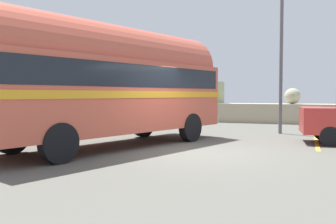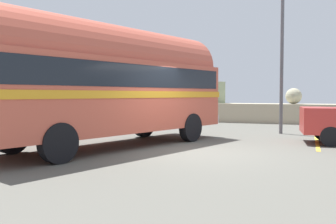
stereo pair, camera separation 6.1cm
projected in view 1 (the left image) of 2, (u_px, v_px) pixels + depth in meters
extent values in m
cube|color=#585750|center=(196.00, 152.00, 10.19)|extent=(32.00, 26.00, 0.02)
cube|color=tan|center=(254.00, 113.00, 21.18)|extent=(31.36, 1.80, 1.10)
cube|color=#A4B292|center=(84.00, 96.00, 25.31)|extent=(0.91, 0.72, 0.83)
cube|color=tan|center=(140.00, 95.00, 24.05)|extent=(1.25, 1.24, 0.92)
cube|color=#9FB086|center=(213.00, 93.00, 22.28)|extent=(1.54, 1.62, 1.29)
sphere|color=#A8A486|center=(293.00, 96.00, 20.29)|extent=(0.88, 0.88, 0.88)
cube|color=yellow|center=(317.00, 142.00, 12.32)|extent=(0.12, 4.40, 0.01)
cylinder|color=black|center=(143.00, 124.00, 13.87)|extent=(0.57, 1.00, 0.96)
cylinder|color=black|center=(190.00, 127.00, 12.47)|extent=(0.57, 1.00, 0.96)
cylinder|color=black|center=(11.00, 136.00, 9.84)|extent=(0.57, 1.00, 0.96)
cylinder|color=black|center=(59.00, 143.00, 8.45)|extent=(0.57, 1.00, 0.96)
cube|color=#C45540|center=(111.00, 96.00, 11.11)|extent=(4.93, 8.73, 2.10)
cylinder|color=#C45540|center=(111.00, 62.00, 11.06)|extent=(4.63, 8.35, 2.20)
cube|color=gold|center=(111.00, 94.00, 11.10)|extent=(5.00, 8.82, 0.20)
cube|color=black|center=(111.00, 77.00, 11.08)|extent=(4.86, 8.42, 0.64)
cube|color=silver|center=(192.00, 118.00, 14.45)|extent=(2.21, 0.87, 0.28)
cylinder|color=black|center=(19.00, 122.00, 14.78)|extent=(0.64, 0.99, 0.96)
cylinder|color=black|center=(45.00, 126.00, 13.24)|extent=(0.64, 0.99, 0.96)
cube|color=silver|center=(69.00, 117.00, 15.19)|extent=(2.15, 1.06, 0.28)
cylinder|color=black|center=(330.00, 136.00, 11.27)|extent=(0.64, 0.26, 0.62)
cylinder|color=black|center=(322.00, 132.00, 12.74)|extent=(0.64, 0.26, 0.62)
cylinder|color=#5B5B60|center=(281.00, 47.00, 14.84)|extent=(0.14, 0.14, 7.15)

